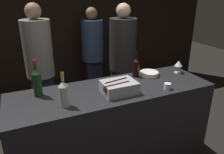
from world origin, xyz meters
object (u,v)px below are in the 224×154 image
(rose_wine_bottle, at_px, (64,93))
(person_blond_tee, at_px, (93,51))
(candle_votive, at_px, (167,86))
(person_in_hoodie, at_px, (123,59))
(bowl_white, at_px, (149,74))
(red_wine_bottle_burgundy, at_px, (37,82))
(person_grey_polo, at_px, (40,64))
(wine_glass, at_px, (179,64))
(ice_bin_with_bottles, at_px, (119,87))
(red_wine_bottle_black_foil, at_px, (136,66))

(rose_wine_bottle, distance_m, person_blond_tee, 2.20)
(candle_votive, bearing_deg, person_in_hoodie, 84.89)
(bowl_white, bearing_deg, red_wine_bottle_burgundy, -179.34)
(red_wine_bottle_burgundy, xyz_separation_m, person_grey_polo, (0.14, 1.03, -0.16))
(bowl_white, xyz_separation_m, wine_glass, (0.38, -0.06, 0.09))
(rose_wine_bottle, relative_size, person_grey_polo, 0.17)
(bowl_white, relative_size, person_blond_tee, 0.13)
(ice_bin_with_bottles, xyz_separation_m, person_grey_polo, (-0.60, 1.29, -0.07))
(person_in_hoodie, distance_m, person_grey_polo, 1.22)
(wine_glass, xyz_separation_m, person_grey_polo, (-1.51, 1.08, -0.12))
(wine_glass, xyz_separation_m, rose_wine_bottle, (-1.47, -0.27, 0.01))
(bowl_white, height_order, candle_votive, candle_votive)
(bowl_white, relative_size, red_wine_bottle_burgundy, 0.61)
(red_wine_bottle_burgundy, xyz_separation_m, person_blond_tee, (1.13, 1.67, -0.23))
(wine_glass, height_order, candle_votive, wine_glass)
(wine_glass, xyz_separation_m, candle_votive, (-0.42, -0.34, -0.08))
(candle_votive, distance_m, person_grey_polo, 1.79)
(person_in_hoodie, bearing_deg, bowl_white, -142.26)
(bowl_white, bearing_deg, person_blond_tee, 94.59)
(rose_wine_bottle, height_order, person_grey_polo, person_grey_polo)
(person_grey_polo, bearing_deg, red_wine_bottle_black_foil, -38.49)
(candle_votive, distance_m, person_blond_tee, 2.06)
(rose_wine_bottle, bearing_deg, person_grey_polo, 92.03)
(candle_votive, xyz_separation_m, person_blond_tee, (-0.09, 2.05, -0.12))
(red_wine_bottle_black_foil, bearing_deg, candle_votive, -75.24)
(wine_glass, height_order, red_wine_bottle_burgundy, red_wine_bottle_burgundy)
(bowl_white, distance_m, wine_glass, 0.40)
(bowl_white, height_order, red_wine_bottle_burgundy, red_wine_bottle_burgundy)
(candle_votive, height_order, red_wine_bottle_burgundy, red_wine_bottle_burgundy)
(ice_bin_with_bottles, distance_m, person_grey_polo, 1.42)
(red_wine_bottle_black_foil, relative_size, person_grey_polo, 0.17)
(ice_bin_with_bottles, bearing_deg, rose_wine_bottle, -174.70)
(bowl_white, bearing_deg, person_grey_polo, 137.98)
(bowl_white, relative_size, candle_votive, 2.95)
(rose_wine_bottle, xyz_separation_m, person_blond_tee, (0.95, 1.97, -0.21))
(red_wine_bottle_black_foil, relative_size, person_blond_tee, 0.18)
(bowl_white, relative_size, wine_glass, 1.43)
(red_wine_bottle_burgundy, relative_size, person_in_hoodie, 0.20)
(candle_votive, bearing_deg, ice_bin_with_bottles, 165.44)
(rose_wine_bottle, bearing_deg, red_wine_bottle_black_foil, 21.71)
(candle_votive, relative_size, person_in_hoodie, 0.04)
(wine_glass, bearing_deg, candle_votive, -140.90)
(bowl_white, relative_size, person_grey_polo, 0.12)
(candle_votive, distance_m, person_in_hoodie, 1.25)
(candle_votive, distance_m, red_wine_bottle_black_foil, 0.47)
(ice_bin_with_bottles, distance_m, red_wine_bottle_burgundy, 0.78)
(wine_glass, relative_size, person_grey_polo, 0.08)
(ice_bin_with_bottles, height_order, candle_votive, ice_bin_with_bottles)
(ice_bin_with_bottles, relative_size, candle_votive, 4.68)
(red_wine_bottle_burgundy, height_order, person_in_hoodie, person_in_hoodie)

